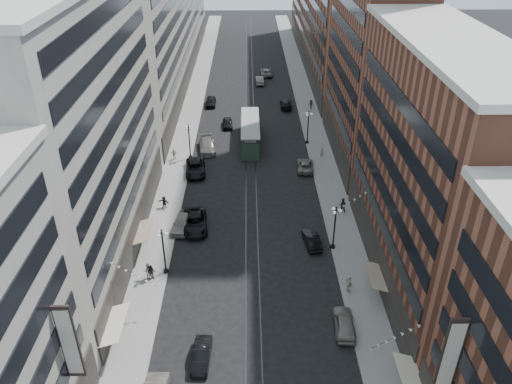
{
  "coord_description": "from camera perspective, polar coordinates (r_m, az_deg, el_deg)",
  "views": [
    {
      "loc": [
        -0.3,
        -13.46,
        34.69
      ],
      "look_at": [
        0.52,
        36.38,
        5.0
      ],
      "focal_mm": 35.0,
      "sensor_mm": 36.0,
      "label": 1
    }
  ],
  "objects": [
    {
      "name": "car_7",
      "position": [
        72.63,
        -6.95,
        2.75
      ],
      "size": [
        3.3,
        6.22,
        1.67
      ],
      "primitive_type": "imported",
      "rotation": [
        0.0,
        0.0,
        0.09
      ],
      "color": "black",
      "rests_on": "ground"
    },
    {
      "name": "car_13",
      "position": [
        87.47,
        -3.28,
        7.87
      ],
      "size": [
        1.95,
        4.27,
        1.42
      ],
      "primitive_type": "imported",
      "rotation": [
        0.0,
        0.0,
        0.07
      ],
      "color": "black",
      "rests_on": "ground"
    },
    {
      "name": "pedestrian_4",
      "position": [
        51.8,
        10.58,
        -10.29
      ],
      "size": [
        0.93,
        1.23,
        1.91
      ],
      "primitive_type": "imported",
      "rotation": [
        0.0,
        0.0,
        2.01
      ],
      "color": "beige",
      "rests_on": "sidewalk_east"
    },
    {
      "name": "car_2",
      "position": [
        60.57,
        -6.96,
        -3.45
      ],
      "size": [
        3.46,
        6.36,
        1.69
      ],
      "primitive_type": "imported",
      "rotation": [
        0.0,
        0.0,
        0.11
      ],
      "color": "black",
      "rests_on": "ground"
    },
    {
      "name": "building_east_mid",
      "position": [
        50.33,
        19.29,
        2.13
      ],
      "size": [
        8.0,
        30.0,
        24.0
      ],
      "primitive_type": "cube",
      "color": "brown",
      "rests_on": "ground"
    },
    {
      "name": "pedestrian_8",
      "position": [
        76.97,
        7.51,
        4.52
      ],
      "size": [
        0.7,
        0.58,
        1.65
      ],
      "primitive_type": "imported",
      "rotation": [
        0.0,
        0.0,
        3.51
      ],
      "color": "#9D9482",
      "rests_on": "sidewalk_east"
    },
    {
      "name": "car_11",
      "position": [
        73.52,
        5.64,
        3.06
      ],
      "size": [
        2.62,
        5.06,
        1.36
      ],
      "primitive_type": "imported",
      "rotation": [
        0.0,
        0.0,
        3.07
      ],
      "color": "slate",
      "rests_on": "ground"
    },
    {
      "name": "lamppost_sw_far",
      "position": [
        52.88,
        -10.51,
        -6.52
      ],
      "size": [
        1.03,
        1.14,
        5.52
      ],
      "color": "black",
      "rests_on": "sidewalk_west"
    },
    {
      "name": "lamppost_se_far",
      "position": [
        56.17,
        8.98,
        -3.88
      ],
      "size": [
        1.03,
        1.14,
        5.52
      ],
      "color": "black",
      "rests_on": "sidewalk_east"
    },
    {
      "name": "car_10",
      "position": [
        57.82,
        6.38,
        -5.43
      ],
      "size": [
        2.08,
        4.48,
        1.42
      ],
      "primitive_type": "imported",
      "rotation": [
        0.0,
        0.0,
        3.28
      ],
      "color": "black",
      "rests_on": "ground"
    },
    {
      "name": "car_9",
      "position": [
        97.29,
        -5.2,
        10.26
      ],
      "size": [
        1.93,
        4.67,
        1.58
      ],
      "primitive_type": "imported",
      "rotation": [
        0.0,
        0.0,
        0.01
      ],
      "color": "black",
      "rests_on": "ground"
    },
    {
      "name": "car_12",
      "position": [
        96.0,
        3.43,
        10.01
      ],
      "size": [
        2.15,
        5.11,
        1.47
      ],
      "primitive_type": "imported",
      "rotation": [
        0.0,
        0.0,
        3.13
      ],
      "color": "black",
      "rests_on": "ground"
    },
    {
      "name": "streetcar",
      "position": [
        81.0,
        -0.66,
        6.72
      ],
      "size": [
        2.9,
        13.11,
        3.63
      ],
      "color": "#273E2F",
      "rests_on": "ground"
    },
    {
      "name": "building_west_mid",
      "position": [
        53.53,
        -19.16,
        6.28
      ],
      "size": [
        8.0,
        36.0,
        28.0
      ],
      "primitive_type": "cube",
      "color": "#9F9B8D",
      "rests_on": "ground"
    },
    {
      "name": "car_5",
      "position": [
        45.34,
        -6.25,
        -18.04
      ],
      "size": [
        1.68,
        4.27,
        1.39
      ],
      "primitive_type": "imported",
      "rotation": [
        0.0,
        0.0,
        -0.05
      ],
      "color": "black",
      "rests_on": "ground"
    },
    {
      "name": "building_west_far",
      "position": [
        112.83,
        -10.0,
        19.27
      ],
      "size": [
        8.0,
        90.0,
        26.0
      ],
      "primitive_type": "cube",
      "color": "#9F9B8D",
      "rests_on": "ground"
    },
    {
      "name": "pedestrian_extra_0",
      "position": [
        53.73,
        -12.27,
        -8.76
      ],
      "size": [
        1.03,
        0.74,
        1.91
      ],
      "primitive_type": "imported",
      "rotation": [
        0.0,
        0.0,
        3.42
      ],
      "color": "#B8B099",
      "rests_on": "sidewalk_west"
    },
    {
      "name": "car_extra_0",
      "position": [
        60.7,
        -8.47,
        -3.5
      ],
      "size": [
        2.61,
        5.18,
        1.69
      ],
      "primitive_type": "imported",
      "rotation": [
        0.0,
        0.0,
        -0.13
      ],
      "color": "gray",
      "rests_on": "ground"
    },
    {
      "name": "car_extra_1",
      "position": [
        114.5,
        1.16,
        13.53
      ],
      "size": [
        2.65,
        5.5,
        1.51
      ],
      "primitive_type": "imported",
      "rotation": [
        0.0,
        0.0,
        3.17
      ],
      "color": "gray",
      "rests_on": "ground"
    },
    {
      "name": "building_east_far",
      "position": [
        121.85,
        7.69,
        19.79
      ],
      "size": [
        8.0,
        72.0,
        24.0
      ],
      "primitive_type": "cube",
      "color": "brown",
      "rests_on": "ground"
    },
    {
      "name": "ground",
      "position": [
        81.24,
        -0.65,
        5.5
      ],
      "size": [
        220.0,
        220.0,
        0.0
      ],
      "primitive_type": "plane",
      "color": "black",
      "rests_on": "ground"
    },
    {
      "name": "car_14",
      "position": [
        109.1,
        0.43,
        12.67
      ],
      "size": [
        1.71,
        4.78,
        1.57
      ],
      "primitive_type": "imported",
      "rotation": [
        0.0,
        0.0,
        3.15
      ],
      "color": "slate",
      "rests_on": "ground"
    },
    {
      "name": "car_4",
      "position": [
        48.2,
        10.06,
        -14.53
      ],
      "size": [
        2.07,
        4.71,
        1.58
      ],
      "primitive_type": "imported",
      "rotation": [
        0.0,
        0.0,
        3.1
      ],
      "color": "gray",
      "rests_on": "ground"
    },
    {
      "name": "lamppost_se_mid",
      "position": [
        80.53,
        5.96,
        7.51
      ],
      "size": [
        1.03,
        1.14,
        5.52
      ],
      "color": "black",
      "rests_on": "sidewalk_east"
    },
    {
      "name": "pedestrian_9",
      "position": [
        95.3,
        6.3,
        9.91
      ],
      "size": [
        1.19,
        0.59,
        1.78
      ],
      "primitive_type": "imported",
      "rotation": [
        0.0,
        0.0,
        -0.1
      ],
      "color": "black",
      "rests_on": "sidewalk_east"
    },
    {
      "name": "pedestrian_6",
      "position": [
        76.72,
        -9.34,
        4.31
      ],
      "size": [
        1.1,
        0.69,
        1.74
      ],
      "primitive_type": "imported",
      "rotation": [
        0.0,
        0.0,
        3.37
      ],
      "color": "#BEB69D",
      "rests_on": "sidewalk_west"
    },
    {
      "name": "lamppost_sw_mid",
      "position": [
        75.92,
        -7.63,
        5.9
      ],
      "size": [
        1.03,
        1.14,
        5.52
      ],
      "color": "black",
      "rests_on": "sidewalk_west"
    },
    {
      "name": "rail_east",
      "position": [
        90.38,
        -0.24,
        8.21
      ],
      "size": [
        0.12,
        180.0,
        0.02
      ],
      "primitive_type": "cube",
      "color": "#2D2D33",
      "rests_on": "ground"
    },
    {
      "name": "building_east_tower",
      "position": [
        72.88,
        13.57,
        19.16
      ],
      "size": [
        8.0,
        26.0,
        42.0
      ],
      "primitive_type": "cube",
      "color": "brown",
      "rests_on": "ground"
    },
    {
      "name": "car_8",
      "position": [
        79.14,
        -5.61,
        5.33
      ],
      "size": [
        3.22,
        6.27,
        1.74
      ],
      "primitive_type": "imported",
      "rotation": [
        0.0,
        0.0,
        0.13
      ],
      "color": "#635F58",
      "rests_on": "ground"
    },
    {
      "name": "pedestrian_5",
      "position": [
        64.83,
        -10.46,
        -1.14
      ],
      "size": [
        1.57,
        0.97,
        1.63
      ],
      "primitive_type": "imported",
      "rotation": [
        0.0,
        0.0,
        -0.38
      ],
      "color": "black",
      "rests_on": "sidewalk_west"
    },
    {
      "name": "sidewalk_east",
      "position": [
        91.06,
        6.32,
        8.24
      ],
      "size": [
        4.0,
        180.0,
        0.15
      ],
      "primitive_type": "cube",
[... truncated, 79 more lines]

